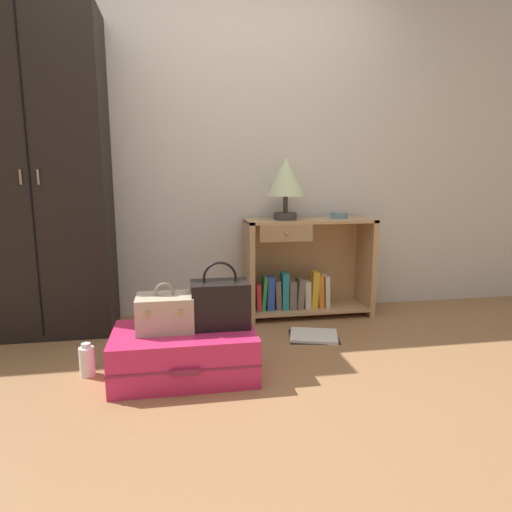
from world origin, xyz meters
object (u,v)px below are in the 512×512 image
Objects in this scene: wardrobe at (41,177)px; bowl at (339,215)px; handbag at (220,303)px; train_case at (165,312)px; bottle at (87,361)px; open_book_on_floor at (314,336)px; suitcase_large at (185,353)px; table_lamp at (286,179)px; bookshelf at (304,270)px.

wardrobe is 2.11m from bowl.
wardrobe is 5.84× the size of handbag.
wardrobe reaches higher than train_case.
bottle is 0.49× the size of open_book_on_floor.
suitcase_large reaches higher than open_book_on_floor.
table_lamp is at bearing -175.49° from bowl.
wardrobe is 1.53m from handbag.
suitcase_large is at bearing -9.39° from bottle.
table_lamp is 1.50m from suitcase_large.
wardrobe is at bearing 115.37° from bottle.
handbag is 0.86m from open_book_on_floor.
bottle is at bearing 175.81° from handbag.
wardrobe is 2.19× the size of bookshelf.
wardrobe reaches higher than suitcase_large.
open_book_on_floor is at bearing -79.49° from table_lamp.
handbag is at bearing -123.04° from table_lamp.
train_case is 1.64× the size of bottle.
bottle is at bearing 170.61° from suitcase_large.
handbag is at bearing 0.99° from train_case.
open_book_on_floor is (1.38, 0.35, -0.08)m from bottle.
handbag reaches higher than train_case.
handbag is 0.78m from bottle.
wardrobe is 2.77× the size of suitcase_large.
bowl reaches higher than bottle.
suitcase_large is (0.89, -0.87, -0.93)m from wardrobe.
handbag is at bearing 9.51° from suitcase_large.
wardrobe is 5.63× the size of open_book_on_floor.
table_lamp is 1.80m from bottle.
wardrobe is 7.07× the size of train_case.
wardrobe reaches higher than open_book_on_floor.
bowl is at bearing 35.25° from train_case.
bookshelf is 2.66× the size of handbag.
wardrobe is at bearing 133.47° from train_case.
open_book_on_floor is at bearing 26.69° from suitcase_large.
wardrobe reaches higher than table_lamp.
bowl is (0.43, 0.03, -0.27)m from table_lamp.
table_lamp is (1.66, 0.04, -0.02)m from wardrobe.
suitcase_large is 2.03× the size of open_book_on_floor.
bookshelf is at bearing 82.17° from open_book_on_floor.
suitcase_large is (-0.77, -0.91, -0.91)m from table_lamp.
table_lamp is 1.20× the size of open_book_on_floor.
train_case is (0.79, -0.84, -0.71)m from wardrobe.
handbag is at bearing -4.19° from bottle.
table_lamp is at bearing 1.51° from wardrobe.
train_case is 0.50m from bottle.
handbag is (1.09, -0.83, -0.67)m from wardrobe.
suitcase_large is (-1.20, -0.94, -0.64)m from bowl.
bowl is at bearing 38.18° from suitcase_large.
handbag reaches higher than bottle.
table_lamp is 0.51m from bowl.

